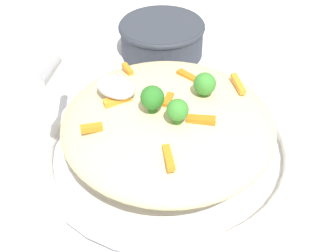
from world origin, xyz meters
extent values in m
plane|color=silver|center=(0.00, 0.00, 0.00)|extent=(2.40, 2.40, 0.00)
cylinder|color=silver|center=(0.00, 0.00, 0.01)|extent=(0.31, 0.31, 0.02)
torus|color=silver|center=(0.00, 0.00, 0.03)|extent=(0.33, 0.33, 0.02)
torus|color=black|center=(0.00, 0.00, 0.03)|extent=(0.32, 0.32, 0.00)
ellipsoid|color=beige|center=(0.00, 0.00, 0.07)|extent=(0.27, 0.27, 0.07)
cube|color=orange|center=(0.06, -0.07, 0.10)|extent=(0.03, 0.03, 0.01)
cube|color=orange|center=(0.00, 0.00, 0.10)|extent=(0.02, 0.03, 0.01)
cube|color=orange|center=(0.04, 0.09, 0.10)|extent=(0.04, 0.03, 0.01)
cube|color=orange|center=(0.05, 0.00, 0.10)|extent=(0.03, 0.03, 0.01)
cube|color=orange|center=(-0.09, 0.02, 0.10)|extent=(0.03, 0.02, 0.01)
cube|color=orange|center=(-0.01, 0.06, 0.10)|extent=(0.04, 0.01, 0.01)
cube|color=orange|center=(-0.03, -0.09, 0.10)|extent=(0.02, 0.02, 0.01)
cube|color=orange|center=(-0.05, -0.04, 0.10)|extent=(0.02, 0.03, 0.01)
cylinder|color=#377928|center=(0.03, -0.02, 0.10)|extent=(0.01, 0.01, 0.01)
sphere|color=#3D8E33|center=(0.03, -0.02, 0.12)|extent=(0.03, 0.03, 0.03)
cylinder|color=#377928|center=(0.02, 0.04, 0.10)|extent=(0.01, 0.01, 0.01)
sphere|color=#3D8E33|center=(0.02, 0.04, 0.11)|extent=(0.03, 0.03, 0.03)
cylinder|color=#296820|center=(0.00, -0.03, 0.10)|extent=(0.01, 0.01, 0.01)
sphere|color=#2D7A28|center=(0.00, -0.03, 0.12)|extent=(0.03, 0.03, 0.03)
ellipsoid|color=#B7B7BC|center=(-0.06, -0.03, 0.11)|extent=(0.06, 0.04, 0.02)
cylinder|color=#B7B7BC|center=(-0.11, -0.09, 0.14)|extent=(0.13, 0.10, 0.07)
cylinder|color=#333842|center=(-0.20, 0.20, 0.03)|extent=(0.15, 0.15, 0.06)
torus|color=#333842|center=(-0.20, 0.20, 0.05)|extent=(0.16, 0.16, 0.01)
camera|label=1|loc=(0.26, -0.28, 0.40)|focal=43.55mm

